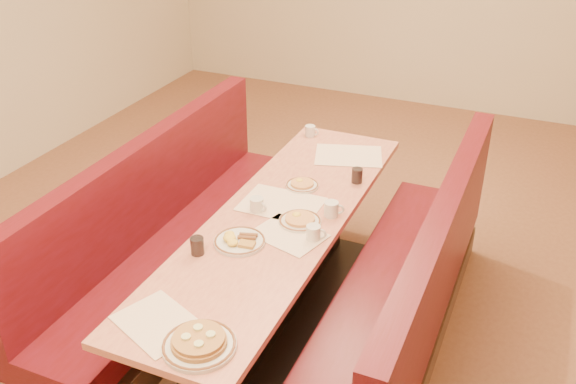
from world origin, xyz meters
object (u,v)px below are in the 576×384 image
at_px(soda_tumbler_near, 197,246).
at_px(booth_right, 402,306).
at_px(coffee_mug_d, 311,131).
at_px(soda_tumbler_mid, 357,175).
at_px(diner_table, 280,272).
at_px(coffee_mug_a, 314,233).
at_px(coffee_mug_c, 332,209).
at_px(booth_left, 173,246).
at_px(coffee_mug_b, 257,205).
at_px(eggs_plate, 239,241).
at_px(pancake_plate, 199,343).

bearing_deg(soda_tumbler_near, booth_right, 26.67).
height_order(coffee_mug_d, soda_tumbler_mid, soda_tumbler_mid).
xyz_separation_m(diner_table, soda_tumbler_near, (-0.24, -0.49, 0.42)).
relative_size(coffee_mug_a, soda_tumbler_mid, 1.18).
bearing_deg(coffee_mug_c, booth_right, -32.62).
distance_m(coffee_mug_a, coffee_mug_d, 1.33).
height_order(coffee_mug_a, soda_tumbler_mid, soda_tumbler_mid).
distance_m(booth_right, coffee_mug_c, 0.65).
xyz_separation_m(coffee_mug_a, soda_tumbler_near, (-0.49, -0.36, 0.00)).
xyz_separation_m(booth_left, coffee_mug_b, (0.59, 0.01, 0.43)).
distance_m(diner_table, coffee_mug_c, 0.51).
bearing_deg(booth_left, booth_right, 0.00).
relative_size(booth_right, coffee_mug_c, 22.26).
height_order(eggs_plate, coffee_mug_b, coffee_mug_b).
xyz_separation_m(diner_table, soda_tumbler_mid, (0.27, 0.57, 0.42)).
relative_size(coffee_mug_c, soda_tumbler_near, 1.18).
bearing_deg(soda_tumbler_near, soda_tumbler_mid, 64.65).
height_order(coffee_mug_a, coffee_mug_d, coffee_mug_a).
xyz_separation_m(coffee_mug_d, soda_tumbler_near, (0.02, -1.59, 0.01)).
bearing_deg(coffee_mug_d, eggs_plate, -82.32).
distance_m(coffee_mug_c, coffee_mug_d, 1.09).
bearing_deg(pancake_plate, coffee_mug_c, 83.41).
relative_size(coffee_mug_b, soda_tumbler_mid, 1.19).
bearing_deg(coffee_mug_a, coffee_mug_c, 79.63).
xyz_separation_m(booth_left, pancake_plate, (0.85, -1.08, 0.41)).
relative_size(booth_right, coffee_mug_d, 24.60).
bearing_deg(coffee_mug_d, coffee_mug_a, -66.44).
xyz_separation_m(eggs_plate, coffee_mug_c, (0.35, 0.45, 0.03)).
bearing_deg(coffee_mug_b, pancake_plate, -61.36).
bearing_deg(coffee_mug_c, diner_table, -169.27).
bearing_deg(coffee_mug_c, soda_tumbler_near, -145.27).
xyz_separation_m(pancake_plate, coffee_mug_a, (0.14, 0.95, 0.02)).
distance_m(coffee_mug_a, coffee_mug_b, 0.42).
height_order(pancake_plate, soda_tumbler_mid, soda_tumbler_mid).
bearing_deg(soda_tumbler_near, coffee_mug_a, 35.81).
distance_m(coffee_mug_d, soda_tumbler_near, 1.59).
relative_size(coffee_mug_d, soda_tumbler_mid, 1.10).
distance_m(eggs_plate, soda_tumbler_mid, 0.96).
bearing_deg(coffee_mug_a, booth_left, 162.71).
height_order(pancake_plate, coffee_mug_c, coffee_mug_c).
distance_m(diner_table, soda_tumbler_mid, 0.76).
height_order(booth_right, eggs_plate, booth_right).
distance_m(coffee_mug_b, soda_tumbler_mid, 0.69).
bearing_deg(booth_left, eggs_plate, -26.32).
height_order(coffee_mug_a, coffee_mug_c, coffee_mug_c).
bearing_deg(eggs_plate, diner_table, 74.73).
bearing_deg(coffee_mug_d, coffee_mug_b, -83.13).
bearing_deg(coffee_mug_c, soda_tumbler_mid, 72.72).
relative_size(eggs_plate, coffee_mug_d, 2.66).
height_order(booth_left, soda_tumbler_mid, booth_left).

